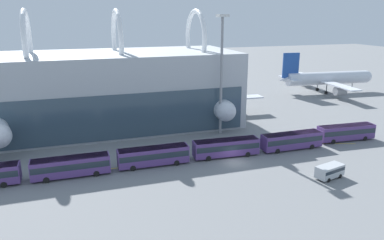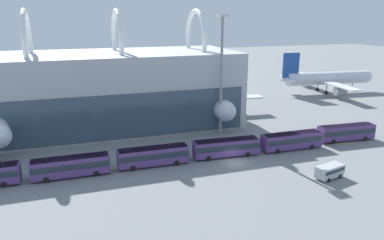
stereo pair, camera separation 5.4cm
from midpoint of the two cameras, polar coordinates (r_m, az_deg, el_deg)
name	(u,v)px [view 1 (the left image)]	position (r m, az deg, el deg)	size (l,w,h in m)	color
ground_plane	(235,162)	(68.83, 6.54, -6.43)	(440.00, 440.00, 0.00)	slate
airliner_at_gate_far	(206,97)	(97.59, 2.06, 3.48)	(32.25, 33.79, 15.26)	silver
airliner_parked_remote	(324,78)	(135.12, 19.49, 5.98)	(34.74, 36.64, 13.78)	silver
shuttle_bus_1	(71,165)	(65.16, -18.00, -6.61)	(12.56, 2.91, 3.33)	#56387A
shuttle_bus_2	(153,155)	(66.74, -5.93, -5.34)	(12.58, 2.98, 3.33)	#56387A
shuttle_bus_3	(226,147)	(70.74, 5.19, -4.07)	(12.68, 3.48, 3.33)	#56387A
shuttle_bus_4	(292,140)	(76.80, 14.93, -2.93)	(12.56, 2.91, 3.33)	#56387A
shuttle_bus_5	(346,132)	(85.79, 22.40, -1.64)	(12.69, 3.53, 3.33)	#56387A
service_van_foreground	(330,171)	(65.77, 20.23, -7.23)	(5.35, 3.31, 2.18)	#B2B7BC
floodlight_mast	(222,63)	(81.27, 4.51, 8.66)	(2.23, 2.23, 25.92)	gray
lane_stripe_1	(103,170)	(67.15, -13.49, -7.37)	(9.42, 0.25, 0.01)	yellow
lane_stripe_2	(329,143)	(83.07, 20.15, -3.37)	(10.95, 0.25, 0.01)	yellow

